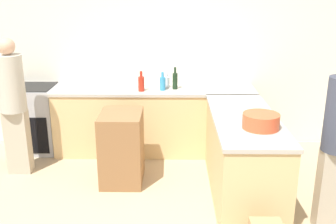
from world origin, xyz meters
TOP-DOWN VIEW (x-y plane):
  - wall_back at (0.00, 2.44)m, footprint 8.00×0.06m
  - counter_back at (0.00, 2.08)m, footprint 2.75×0.69m
  - counter_peninsula at (1.03, 0.86)m, footprint 0.69×1.81m
  - range_oven at (-1.70, 2.10)m, footprint 0.65×0.62m
  - island_table at (-0.35, 1.16)m, footprint 0.49×0.61m
  - mixing_bowl at (1.12, 0.49)m, footprint 0.36×0.36m
  - dish_soap_bottle at (0.12, 1.96)m, footprint 0.08×0.08m
  - vinegar_bottle_clear at (0.17, 2.12)m, footprint 0.08×0.08m
  - hot_sauce_bottle at (-0.16, 1.91)m, footprint 0.08×0.08m
  - wine_bottle_dark at (0.29, 2.03)m, footprint 0.07×0.07m
  - person_by_range at (-1.67, 1.37)m, footprint 0.31×0.31m

SIDE VIEW (x-z plane):
  - island_table at x=-0.35m, z-range 0.00..0.85m
  - counter_back at x=0.00m, z-range 0.00..0.92m
  - counter_peninsula at x=1.03m, z-range 0.00..0.92m
  - range_oven at x=-1.70m, z-range 0.00..0.93m
  - person_by_range at x=-1.67m, z-range 0.08..1.77m
  - mixing_bowl at x=1.12m, z-range 0.92..1.07m
  - vinegar_bottle_clear at x=0.17m, z-range 0.90..1.10m
  - dish_soap_bottle at x=0.12m, z-range 0.90..1.14m
  - hot_sauce_bottle at x=-0.16m, z-range 0.89..1.16m
  - wine_bottle_dark at x=0.29m, z-range 0.89..1.19m
  - wall_back at x=0.00m, z-range 0.00..2.70m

